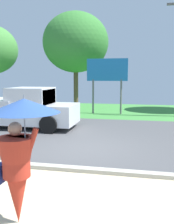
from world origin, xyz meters
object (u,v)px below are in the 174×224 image
(monk_pedestrian, at_px, (19,156))
(tree_center_back, at_px, (76,43))
(pickup_truck, at_px, (22,109))
(roadside_billboard, at_px, (107,74))

(monk_pedestrian, distance_m, tree_center_back, 16.82)
(pickup_truck, xyz_separation_m, tree_center_back, (0.42, 8.66, 4.10))
(pickup_truck, distance_m, roadside_billboard, 6.42)
(roadside_billboard, relative_size, tree_center_back, 0.48)
(monk_pedestrian, distance_m, pickup_truck, 8.23)
(tree_center_back, bearing_deg, pickup_truck, -92.78)
(pickup_truck, bearing_deg, roadside_billboard, 62.27)
(monk_pedestrian, bearing_deg, roadside_billboard, 90.90)
(monk_pedestrian, distance_m, roadside_billboard, 12.71)
(pickup_truck, distance_m, tree_center_back, 9.59)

